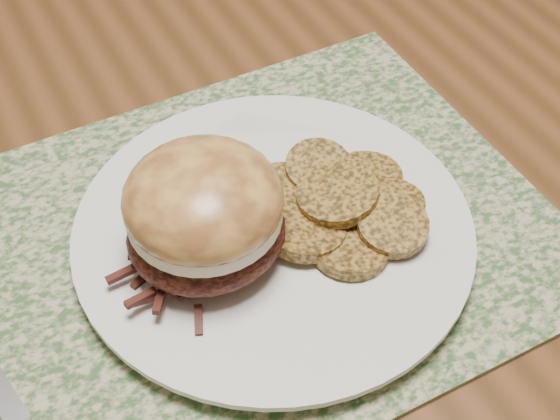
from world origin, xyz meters
name	(u,v)px	position (x,y,z in m)	size (l,w,h in m)	color
placemat	(229,245)	(0.25, -0.17, 0.75)	(0.45, 0.33, 0.00)	#385D2F
dinner_plate	(274,232)	(0.28, -0.19, 0.76)	(0.26, 0.26, 0.02)	white
pork_sandwich	(204,213)	(0.23, -0.19, 0.81)	(0.12, 0.12, 0.08)	black
roasted_potatoes	(338,205)	(0.32, -0.20, 0.78)	(0.13, 0.13, 0.03)	olive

